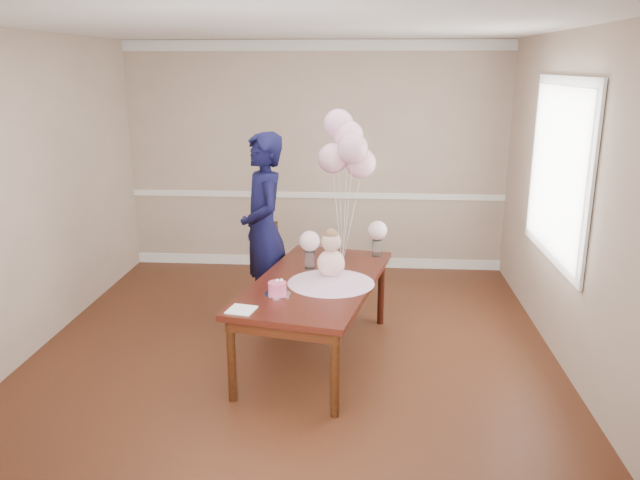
{
  "coord_description": "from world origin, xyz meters",
  "views": [
    {
      "loc": [
        0.59,
        -4.87,
        2.42
      ],
      "look_at": [
        0.24,
        -0.04,
        1.05
      ],
      "focal_mm": 35.0,
      "sensor_mm": 36.0,
      "label": 1
    }
  ],
  "objects_px": {
    "dining_chair_seat": "(286,276)",
    "woman": "(264,230)",
    "birthday_cake": "(277,288)",
    "dining_table_top": "(316,282)"
  },
  "relations": [
    {
      "from": "dining_table_top",
      "to": "woman",
      "type": "xyz_separation_m",
      "value": [
        -0.55,
        0.74,
        0.24
      ]
    },
    {
      "from": "dining_chair_seat",
      "to": "woman",
      "type": "xyz_separation_m",
      "value": [
        -0.17,
        -0.21,
        0.52
      ]
    },
    {
      "from": "dining_table_top",
      "to": "dining_chair_seat",
      "type": "xyz_separation_m",
      "value": [
        -0.38,
        0.96,
        -0.28
      ]
    },
    {
      "from": "birthday_cake",
      "to": "dining_chair_seat",
      "type": "distance_m",
      "value": 1.38
    },
    {
      "from": "dining_chair_seat",
      "to": "woman",
      "type": "relative_size",
      "value": 0.21
    },
    {
      "from": "dining_chair_seat",
      "to": "birthday_cake",
      "type": "bearing_deg",
      "value": -67.19
    },
    {
      "from": "dining_chair_seat",
      "to": "woman",
      "type": "bearing_deg",
      "value": -111.03
    },
    {
      "from": "dining_table_top",
      "to": "woman",
      "type": "height_order",
      "value": "woman"
    },
    {
      "from": "dining_table_top",
      "to": "dining_chair_seat",
      "type": "height_order",
      "value": "dining_table_top"
    },
    {
      "from": "dining_table_top",
      "to": "birthday_cake",
      "type": "distance_m",
      "value": 0.47
    }
  ]
}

